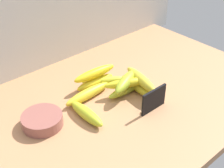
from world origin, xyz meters
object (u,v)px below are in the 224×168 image
Objects in this scene: banana_3 at (127,89)px; banana_2 at (86,113)px; banana_8 at (141,80)px; banana_6 at (126,82)px; banana_9 at (95,73)px; chalkboard_sign at (154,100)px; banana_4 at (140,88)px; fruit_bowl at (42,120)px; banana_0 at (105,81)px; banana_1 at (88,94)px; banana_5 at (95,82)px; banana_7 at (127,83)px.

banana_2 is at bearing -175.75° from banana_3.
banana_8 reaches higher than banana_2.
banana_6 reaches higher than banana_9.
banana_8 is at bearing -28.50° from banana_6.
chalkboard_sign is 13.29cm from banana_3.
banana_9 is (-9.65, 14.43, 3.61)cm from banana_4.
fruit_bowl is 28.20cm from banana_9.
fruit_bowl is 0.82× the size of banana_2.
banana_8 is at bearing 66.98° from chalkboard_sign.
banana_8 reaches higher than fruit_bowl.
banana_2 is at bearing -148.13° from banana_0.
banana_0 is 13.79cm from banana_4.
banana_3 is 6.42cm from banana_8.
banana_1 is 1.20× the size of banana_5.
banana_7 is 13.35cm from banana_9.
banana_6 reaches higher than banana_4.
banana_7 reaches higher than banana_1.
banana_8 is at bearing -3.21° from banana_2.
banana_6 is 12.80cm from banana_9.
fruit_bowl is at bearing -166.42° from banana_9.
banana_6 is at bearing 151.50° from banana_8.
banana_7 is (0.19, -0.51, -0.43)cm from banana_6.
chalkboard_sign is at bearing -76.39° from banana_5.
banana_5 is (-5.95, 11.23, 0.18)cm from banana_3.
banana_6 is at bearing -65.73° from banana_5.
banana_4 is (4.03, 10.44, -2.06)cm from chalkboard_sign.
chalkboard_sign reaches higher than banana_8.
chalkboard_sign reaches higher than banana_5.
banana_3 is at bearing 4.25° from banana_2.
chalkboard_sign is 0.64× the size of banana_3.
banana_7 is (12.14, -7.62, 3.03)cm from banana_1.
banana_0 is 14.62cm from banana_8.
banana_6 is at bearing -30.77° from banana_1.
banana_4 is at bearing -33.87° from banana_3.
banana_3 is at bearing 146.14° from banana_8.
banana_1 is 1.15× the size of banana_3.
banana_8 is at bearing -55.77° from banana_9.
banana_1 is at bearing 49.06° from banana_2.
banana_0 is at bearing -33.21° from banana_9.
chalkboard_sign reaches higher than fruit_bowl.
banana_8 is (5.13, -2.79, 0.08)cm from banana_6.
chalkboard_sign is at bearing -90.28° from banana_3.
banana_2 is 19.10cm from banana_5.
banana_5 is at bearing 125.53° from banana_4.
banana_3 is 13.60cm from banana_9.
banana_7 is (-4.63, 2.07, 3.13)cm from banana_4.
banana_8 is (6.64, -12.46, 3.78)cm from banana_0.
banana_7 is (-0.66, -0.60, 3.31)cm from banana_3.
banana_9 reaches higher than banana_4.
banana_1 is at bearing 5.21° from fruit_bowl.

